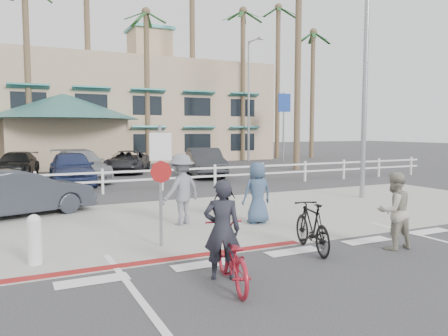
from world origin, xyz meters
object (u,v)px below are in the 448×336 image
bike_red (231,256)px  bike_black (312,227)px  sign_post (160,180)px  car_white_sedan (20,193)px

bike_red → bike_black: size_ratio=1.07×
sign_post → bike_black: size_ratio=1.68×
bike_black → car_white_sedan: 8.55m
bike_black → sign_post: bearing=-18.3°
bike_red → bike_black: bike_black is taller
bike_black → car_white_sedan: car_white_sedan is taller
bike_red → bike_black: bearing=-143.9°
sign_post → bike_red: 2.94m
bike_red → bike_black: 2.62m
sign_post → car_white_sedan: size_ratio=0.71×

